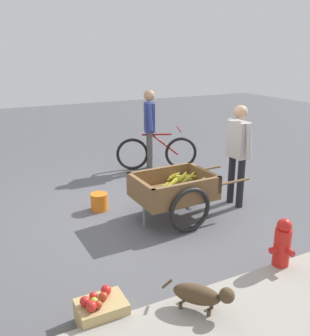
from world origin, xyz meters
TOP-DOWN VIEW (x-y plane):
  - ground_plane at (0.00, 0.00)m, footprint 24.00×24.00m
  - fruit_cart at (-0.31, 0.38)m, footprint 1.67×0.96m
  - vendor_person at (-1.45, 0.34)m, footprint 0.21×0.55m
  - bicycle at (-1.18, -1.86)m, footprint 1.56×0.72m
  - cyclist_person at (-1.03, -1.91)m, footprint 0.31×0.57m
  - dog at (0.52, 2.33)m, footprint 0.48×0.53m
  - fire_hydrant at (-0.67, 2.11)m, footprint 0.25×0.25m
  - plastic_bucket at (0.55, -0.43)m, footprint 0.26×0.26m
  - apple_crate at (1.34, 1.96)m, footprint 0.44×0.32m

SIDE VIEW (x-z plane):
  - ground_plane at x=0.00m, z-range 0.00..0.00m
  - apple_crate at x=1.34m, z-range -0.03..0.29m
  - plastic_bucket at x=0.55m, z-range 0.00..0.27m
  - dog at x=0.52m, z-range 0.07..0.47m
  - fire_hydrant at x=-0.67m, z-range 0.00..0.67m
  - bicycle at x=-1.18m, z-range -0.07..0.78m
  - fruit_cart at x=-0.31m, z-range 0.07..0.80m
  - vendor_person at x=-1.45m, z-range 0.15..1.74m
  - cyclist_person at x=-1.03m, z-range 0.16..1.78m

